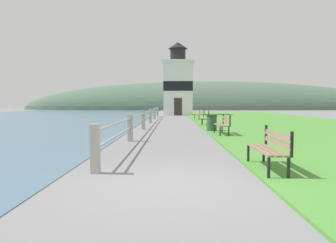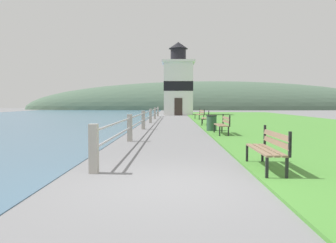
% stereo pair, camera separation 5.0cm
% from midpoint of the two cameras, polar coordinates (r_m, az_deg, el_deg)
% --- Properties ---
extents(ground_plane, '(160.00, 160.00, 0.00)m').
position_cam_midpoint_polar(ground_plane, '(5.94, 0.32, -11.08)').
color(ground_plane, slate).
extents(grass_verge, '(12.00, 51.55, 0.06)m').
position_cam_midpoint_polar(grass_verge, '(24.22, 19.19, -0.29)').
color(grass_verge, '#4C8E38').
rests_on(grass_verge, ground_plane).
extents(seawall_railing, '(0.18, 28.39, 1.03)m').
position_cam_midpoint_polar(seawall_railing, '(20.94, -3.69, 0.93)').
color(seawall_railing, '#A8A399').
rests_on(seawall_railing, ground_plane).
extents(park_bench_near, '(0.49, 1.81, 0.94)m').
position_cam_midpoint_polar(park_bench_near, '(7.34, 17.21, -4.18)').
color(park_bench_near, '#846B51').
rests_on(park_bench_near, ground_plane).
extents(park_bench_midway, '(0.50, 1.72, 0.94)m').
position_cam_midpoint_polar(park_bench_midway, '(14.88, 9.50, -0.35)').
color(park_bench_midway, '#846B51').
rests_on(park_bench_midway, ground_plane).
extents(park_bench_far, '(0.68, 1.97, 0.94)m').
position_cam_midpoint_polar(park_bench_far, '(21.19, 6.64, 0.76)').
color(park_bench_far, '#846B51').
rests_on(park_bench_far, ground_plane).
extents(park_bench_by_lighthouse, '(0.71, 1.83, 0.94)m').
position_cam_midpoint_polar(park_bench_by_lighthouse, '(28.02, 5.55, 1.38)').
color(park_bench_by_lighthouse, '#846B51').
rests_on(park_bench_by_lighthouse, ground_plane).
extents(lighthouse, '(3.84, 3.84, 8.63)m').
position_cam_midpoint_polar(lighthouse, '(39.19, 1.69, 6.52)').
color(lighthouse, white).
rests_on(lighthouse, ground_plane).
extents(trash_bin, '(0.54, 0.54, 0.84)m').
position_cam_midpoint_polar(trash_bin, '(16.63, 7.54, -0.35)').
color(trash_bin, '#2D5138').
rests_on(trash_bin, ground_plane).
extents(distant_hillside, '(80.00, 16.00, 12.00)m').
position_cam_midpoint_polar(distant_hillside, '(70.58, 7.27, 2.09)').
color(distant_hillside, '#4C6651').
rests_on(distant_hillside, ground_plane).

